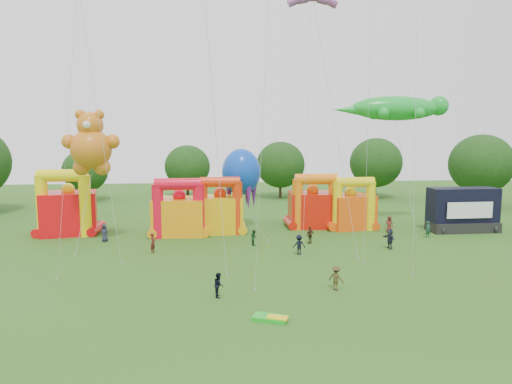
{
  "coord_description": "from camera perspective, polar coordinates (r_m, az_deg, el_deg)",
  "views": [
    {
      "loc": [
        -3.83,
        -22.69,
        10.82
      ],
      "look_at": [
        0.1,
        18.0,
        5.63
      ],
      "focal_mm": 32.0,
      "sensor_mm": 36.0,
      "label": 1
    }
  ],
  "objects": [
    {
      "name": "ground",
      "position": [
        25.43,
        3.86,
        -17.96
      ],
      "size": [
        160.0,
        160.0,
        0.0
      ],
      "primitive_type": "plane",
      "color": "#325618",
      "rests_on": "ground"
    },
    {
      "name": "tree_ring",
      "position": [
        23.88,
        1.04,
        -3.77
      ],
      "size": [
        120.17,
        122.24,
        12.07
      ],
      "color": "#352314",
      "rests_on": "ground"
    },
    {
      "name": "bouncy_castle_0",
      "position": [
        53.47,
        -22.43,
        -2.04
      ],
      "size": [
        6.45,
        5.58,
        7.19
      ],
      "color": "red",
      "rests_on": "ground"
    },
    {
      "name": "bouncy_castle_1",
      "position": [
        49.83,
        -9.56,
        -2.62
      ],
      "size": [
        5.79,
        4.8,
        6.28
      ],
      "color": "orange",
      "rests_on": "ground"
    },
    {
      "name": "bouncy_castle_2",
      "position": [
        50.42,
        -4.52,
        -2.4
      ],
      "size": [
        4.93,
        4.01,
        6.3
      ],
      "color": "#E5AC0C",
      "rests_on": "ground"
    },
    {
      "name": "bouncy_castle_3",
      "position": [
        53.73,
        7.14,
        -1.82
      ],
      "size": [
        5.55,
        4.54,
        6.39
      ],
      "color": "red",
      "rests_on": "ground"
    },
    {
      "name": "bouncy_castle_4",
      "position": [
        53.66,
        11.76,
        -2.04
      ],
      "size": [
        5.6,
        4.84,
        6.07
      ],
      "color": "#F3510D",
      "rests_on": "ground"
    },
    {
      "name": "stage_trailer",
      "position": [
        56.04,
        24.44,
        -2.09
      ],
      "size": [
        7.61,
        3.08,
        4.93
      ],
      "color": "black",
      "rests_on": "ground"
    },
    {
      "name": "teddy_bear_kite",
      "position": [
        46.58,
        -20.12,
        3.59
      ],
      "size": [
        5.48,
        6.66,
        13.27
      ],
      "color": "orange",
      "rests_on": "ground"
    },
    {
      "name": "gecko_kite",
      "position": [
        55.92,
        17.31,
        8.33
      ],
      "size": [
        13.91,
        9.68,
        15.4
      ],
      "color": "green",
      "rests_on": "ground"
    },
    {
      "name": "octopus_kite",
      "position": [
        51.24,
        -1.35,
        0.32
      ],
      "size": [
        4.55,
        9.28,
        9.3
      ],
      "color": "blue",
      "rests_on": "ground"
    },
    {
      "name": "parafoil_kites",
      "position": [
        41.44,
        -11.94,
        11.28
      ],
      "size": [
        27.65,
        13.07,
        29.69
      ],
      "color": "red",
      "rests_on": "ground"
    },
    {
      "name": "diamond_kites",
      "position": [
        38.6,
        3.92,
        15.03
      ],
      "size": [
        29.47,
        14.92,
        37.91
      ],
      "color": "red",
      "rests_on": "ground"
    },
    {
      "name": "folded_kite_bundle",
      "position": [
        27.67,
        1.88,
        -15.48
      ],
      "size": [
        2.23,
        1.69,
        0.31
      ],
      "color": "green",
      "rests_on": "ground"
    },
    {
      "name": "spectator_0",
      "position": [
        48.78,
        -18.41,
        -4.89
      ],
      "size": [
        0.97,
        0.74,
        1.78
      ],
      "primitive_type": "imported",
      "rotation": [
        0.0,
        0.0,
        -0.22
      ],
      "color": "#212538",
      "rests_on": "ground"
    },
    {
      "name": "spectator_1",
      "position": [
        43.08,
        -12.76,
        -6.23
      ],
      "size": [
        0.59,
        0.76,
        1.85
      ],
      "primitive_type": "imported",
      "rotation": [
        0.0,
        0.0,
        1.32
      ],
      "color": "#531B17",
      "rests_on": "ground"
    },
    {
      "name": "spectator_2",
      "position": [
        44.9,
        -0.25,
        -5.7
      ],
      "size": [
        0.7,
        0.84,
        1.54
      ],
      "primitive_type": "imported",
      "rotation": [
        0.0,
        0.0,
        1.75
      ],
      "color": "#194025",
      "rests_on": "ground"
    },
    {
      "name": "spectator_3",
      "position": [
        41.6,
        5.39,
        -6.58
      ],
      "size": [
        1.24,
        0.79,
        1.82
      ],
      "primitive_type": "imported",
      "rotation": [
        0.0,
        0.0,
        3.25
      ],
      "color": "black",
      "rests_on": "ground"
    },
    {
      "name": "spectator_4",
      "position": [
        45.82,
        6.77,
        -5.37
      ],
      "size": [
        1.08,
        0.91,
        1.73
      ],
      "primitive_type": "imported",
      "rotation": [
        0.0,
        0.0,
        3.73
      ],
      "color": "#3D2818",
      "rests_on": "ground"
    },
    {
      "name": "spectator_5",
      "position": [
        45.31,
        16.37,
        -5.63
      ],
      "size": [
        0.91,
        1.86,
        1.93
      ],
      "primitive_type": "imported",
      "rotation": [
        0.0,
        0.0,
        4.91
      ],
      "color": "#242A3C",
      "rests_on": "ground"
    },
    {
      "name": "spectator_6",
      "position": [
        52.42,
        16.33,
        -3.93
      ],
      "size": [
        1.09,
        1.02,
        1.88
      ],
      "primitive_type": "imported",
      "rotation": [
        0.0,
        0.0,
        5.66
      ],
      "color": "#5D221A",
      "rests_on": "ground"
    },
    {
      "name": "spectator_7",
      "position": [
        51.45,
        20.73,
        -4.39
      ],
      "size": [
        0.75,
        0.62,
        1.75
      ],
      "primitive_type": "imported",
      "rotation": [
        0.0,
        0.0,
        0.38
      ],
      "color": "#19402F",
      "rests_on": "ground"
    },
    {
      "name": "spectator_8",
      "position": [
        31.18,
        -4.68,
        -11.48
      ],
      "size": [
        0.65,
        0.82,
        1.65
      ],
      "primitive_type": "imported",
      "rotation": [
        0.0,
        0.0,
        1.6
      ],
      "color": "black",
      "rests_on": "ground"
    },
    {
      "name": "spectator_9",
      "position": [
        32.8,
        9.98,
        -10.55
      ],
      "size": [
        1.27,
        1.2,
        1.73
      ],
      "primitive_type": "imported",
      "rotation": [
        0.0,
        0.0,
        2.46
      ],
      "color": "#443A1B",
      "rests_on": "ground"
    }
  ]
}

